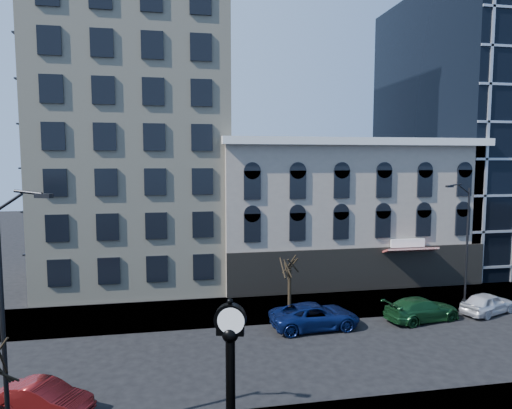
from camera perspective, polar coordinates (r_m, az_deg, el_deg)
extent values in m
plane|color=black|center=(25.80, -2.90, -18.95)|extent=(160.00, 160.00, 0.00)
cube|color=gray|center=(33.18, -4.79, -13.17)|extent=(160.00, 6.00, 0.12)
cube|color=beige|center=(43.18, -14.85, 16.46)|extent=(15.00, 15.00, 38.00)
cube|color=#9F9283|center=(42.33, 10.39, -0.91)|extent=(22.00, 10.00, 12.00)
cube|color=white|center=(37.29, 13.43, 7.72)|extent=(22.60, 0.80, 0.60)
cube|color=black|center=(38.44, 12.99, -7.97)|extent=(22.00, 0.30, 3.60)
cube|color=maroon|center=(39.39, 18.73, -5.42)|extent=(4.50, 1.18, 0.55)
cube|color=black|center=(56.58, 28.10, 8.26)|extent=(20.00, 20.00, 28.00)
cylinder|color=black|center=(18.27, -3.21, -21.06)|extent=(0.37, 0.37, 3.31)
sphere|color=black|center=(17.55, -3.24, -15.89)|extent=(0.64, 0.64, 0.64)
cube|color=black|center=(17.51, -3.24, -15.54)|extent=(1.06, 0.52, 0.29)
cylinder|color=black|center=(17.35, -3.25, -14.14)|extent=(1.24, 0.68, 1.19)
cylinder|color=white|center=(17.17, -3.16, -14.35)|extent=(0.97, 0.30, 1.00)
cylinder|color=white|center=(17.53, -3.33, -13.93)|extent=(0.97, 0.30, 1.00)
sphere|color=black|center=(17.13, -3.26, -11.98)|extent=(0.23, 0.23, 0.23)
cylinder|color=black|center=(19.25, -29.08, -13.24)|extent=(0.17, 0.17, 9.21)
cube|color=black|center=(17.06, -24.65, 0.99)|extent=(0.63, 0.44, 0.15)
cylinder|color=black|center=(36.60, 24.87, -4.84)|extent=(0.16, 0.16, 8.60)
cylinder|color=black|center=(37.53, 24.61, -11.01)|extent=(0.36, 0.36, 0.40)
cube|color=black|center=(34.73, 23.04, 2.10)|extent=(0.58, 0.33, 0.14)
cylinder|color=black|center=(33.12, 4.21, -10.49)|extent=(0.25, 0.25, 2.86)
imported|color=maroon|center=(22.77, -25.00, -21.11)|extent=(4.33, 2.99, 1.35)
imported|color=#0C194C|center=(30.15, 7.37, -13.66)|extent=(5.90, 2.99, 1.60)
imported|color=#143F1E|center=(33.19, 20.01, -12.20)|extent=(5.60, 3.08, 1.54)
imported|color=silver|center=(36.35, 26.97, -10.95)|extent=(4.73, 3.16, 1.50)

